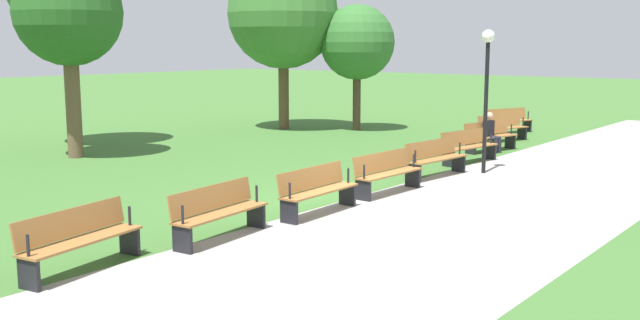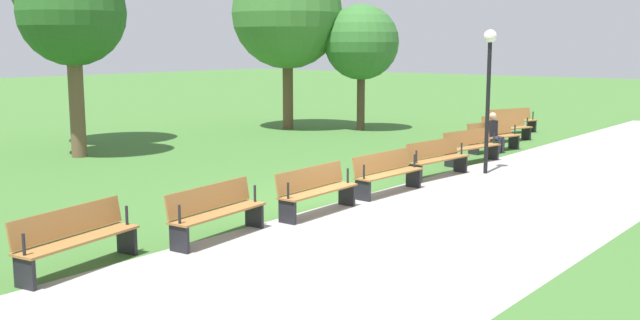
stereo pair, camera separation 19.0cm
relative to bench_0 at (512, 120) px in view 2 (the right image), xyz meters
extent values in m
plane|color=#3D6B2D|center=(13.10, 2.52, -0.48)|extent=(120.00, 120.00, 0.00)
cube|color=#A39E99|center=(13.10, 4.79, -0.48)|extent=(41.18, 5.29, 0.01)
cube|color=#996633|center=(0.03, 0.07, -0.03)|extent=(2.02, 1.13, 0.04)
cube|color=#996633|center=(-0.05, -0.12, 0.21)|extent=(1.90, 0.82, 0.40)
cube|color=black|center=(-0.85, 0.41, -0.27)|extent=(0.19, 0.37, 0.43)
cylinder|color=black|center=(-0.84, 0.42, 0.13)|extent=(0.06, 0.06, 0.30)
cube|color=black|center=(0.90, -0.27, -0.27)|extent=(0.19, 0.37, 0.43)
cylinder|color=black|center=(0.91, -0.25, 0.13)|extent=(0.06, 0.06, 0.30)
cube|color=#996633|center=(2.32, 0.87, -0.03)|extent=(2.04, 1.02, 0.04)
cube|color=#996633|center=(2.26, 0.68, 0.21)|extent=(1.94, 0.70, 0.40)
cube|color=black|center=(1.43, 1.15, -0.27)|extent=(0.17, 0.37, 0.43)
cylinder|color=black|center=(1.43, 1.17, 0.13)|extent=(0.06, 0.06, 0.30)
cube|color=black|center=(3.22, 0.59, -0.27)|extent=(0.17, 0.37, 0.43)
cylinder|color=black|center=(3.22, 0.61, 0.13)|extent=(0.06, 0.06, 0.30)
cube|color=#996633|center=(4.66, 1.52, -0.03)|extent=(2.04, 0.89, 0.04)
cube|color=#996633|center=(4.62, 1.32, 0.21)|extent=(1.96, 0.57, 0.40)
cube|color=black|center=(3.75, 1.74, -0.27)|extent=(0.15, 0.38, 0.43)
cylinder|color=black|center=(3.76, 1.76, 0.13)|extent=(0.05, 0.05, 0.30)
cube|color=black|center=(5.58, 1.30, -0.27)|extent=(0.15, 0.38, 0.43)
cylinder|color=black|center=(5.58, 1.32, 0.13)|extent=(0.05, 0.05, 0.30)
cube|color=#996633|center=(7.05, 2.01, -0.03)|extent=(2.04, 0.77, 0.04)
cube|color=#996633|center=(7.01, 1.81, 0.21)|extent=(1.98, 0.44, 0.40)
cube|color=black|center=(6.12, 2.16, -0.27)|extent=(0.12, 0.38, 0.43)
cylinder|color=black|center=(6.13, 2.18, 0.13)|extent=(0.05, 0.05, 0.30)
cube|color=black|center=(7.97, 1.85, -0.27)|extent=(0.12, 0.38, 0.43)
cylinder|color=black|center=(7.97, 1.87, 0.13)|extent=(0.05, 0.05, 0.30)
cube|color=#996633|center=(9.46, 2.33, -0.03)|extent=(2.03, 0.64, 0.04)
cube|color=#996633|center=(9.44, 2.13, 0.21)|extent=(2.00, 0.31, 0.40)
cube|color=black|center=(8.52, 2.43, -0.27)|extent=(0.10, 0.38, 0.43)
cylinder|color=black|center=(8.53, 2.45, 0.13)|extent=(0.05, 0.05, 0.30)
cube|color=black|center=(10.39, 2.24, -0.27)|extent=(0.10, 0.38, 0.43)
cylinder|color=black|center=(10.39, 2.26, 0.13)|extent=(0.05, 0.05, 0.30)
cube|color=#996633|center=(11.88, 2.50, -0.03)|extent=(2.01, 0.51, 0.04)
cube|color=#996633|center=(11.88, 2.30, 0.21)|extent=(2.00, 0.17, 0.40)
cube|color=black|center=(10.95, 2.53, -0.27)|extent=(0.07, 0.38, 0.43)
cylinder|color=black|center=(10.95, 2.55, 0.13)|extent=(0.05, 0.05, 0.30)
cube|color=black|center=(12.82, 2.46, -0.27)|extent=(0.07, 0.38, 0.43)
cylinder|color=black|center=(12.82, 2.48, 0.13)|extent=(0.05, 0.05, 0.30)
cube|color=#996633|center=(14.31, 2.50, -0.03)|extent=(2.01, 0.51, 0.04)
cube|color=#996633|center=(14.32, 2.30, 0.21)|extent=(2.00, 0.17, 0.40)
cube|color=black|center=(13.38, 2.46, -0.27)|extent=(0.07, 0.38, 0.43)
cylinder|color=black|center=(13.38, 2.48, 0.13)|extent=(0.05, 0.05, 0.30)
cube|color=black|center=(15.25, 2.53, -0.27)|extent=(0.07, 0.38, 0.43)
cylinder|color=black|center=(15.25, 2.55, 0.13)|extent=(0.05, 0.05, 0.30)
cube|color=#996633|center=(16.74, 2.33, -0.03)|extent=(2.03, 0.64, 0.04)
cube|color=#996633|center=(16.76, 2.13, 0.21)|extent=(2.00, 0.31, 0.40)
cube|color=black|center=(15.81, 2.24, -0.27)|extent=(0.10, 0.38, 0.43)
cylinder|color=black|center=(15.80, 2.26, 0.13)|extent=(0.05, 0.05, 0.30)
cube|color=black|center=(17.67, 2.43, -0.27)|extent=(0.10, 0.38, 0.43)
cylinder|color=black|center=(17.67, 2.45, 0.13)|extent=(0.05, 0.05, 0.30)
cube|color=#996633|center=(19.15, 2.01, -0.03)|extent=(2.04, 0.77, 0.04)
cube|color=#996633|center=(19.18, 1.81, 0.21)|extent=(1.98, 0.44, 0.40)
cube|color=black|center=(18.22, 1.85, -0.27)|extent=(0.12, 0.38, 0.43)
cylinder|color=black|center=(18.22, 1.87, 0.13)|extent=(0.05, 0.05, 0.30)
cube|color=black|center=(20.07, 2.16, -0.27)|extent=(0.12, 0.38, 0.43)
cylinder|color=black|center=(20.07, 2.18, 0.13)|extent=(0.05, 0.05, 0.30)
cube|color=black|center=(4.78, 1.47, 0.22)|extent=(0.36, 0.27, 0.50)
sphere|color=tan|center=(4.78, 1.49, 0.61)|extent=(0.22, 0.22, 0.22)
cylinder|color=#23232D|center=(4.73, 1.67, -0.05)|extent=(0.21, 0.38, 0.13)
cylinder|color=#23232D|center=(4.77, 1.84, -0.27)|extent=(0.13, 0.13, 0.43)
cylinder|color=#23232D|center=(4.91, 1.62, -0.05)|extent=(0.21, 0.38, 0.13)
cylinder|color=#23232D|center=(4.95, 1.80, -0.27)|extent=(0.13, 0.13, 0.43)
cylinder|color=brown|center=(4.07, -7.31, 1.03)|extent=(0.40, 0.40, 3.02)
sphere|color=#3D7533|center=(4.07, -7.31, 3.89)|extent=(4.16, 4.16, 4.16)
cylinder|color=brown|center=(13.12, -7.35, 1.08)|extent=(0.43, 0.43, 3.12)
sphere|color=#285B23|center=(13.12, -7.35, 3.62)|extent=(3.01, 3.01, 3.01)
cylinder|color=brown|center=(11.75, -9.61, 1.46)|extent=(0.32, 0.32, 3.89)
cylinder|color=#4C3828|center=(2.69, -4.87, 0.71)|extent=(0.30, 0.30, 2.39)
sphere|color=#336B2D|center=(2.69, -4.87, 2.81)|extent=(2.79, 2.79, 2.79)
cylinder|color=black|center=(8.25, 2.98, 1.15)|extent=(0.10, 0.10, 3.27)
sphere|color=white|center=(8.25, 2.98, 2.92)|extent=(0.32, 0.32, 0.32)
camera|label=1|loc=(24.86, 10.78, 2.72)|focal=40.47mm
camera|label=2|loc=(24.74, 10.93, 2.72)|focal=40.47mm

